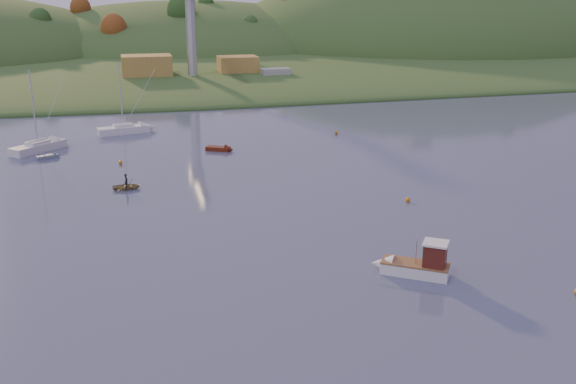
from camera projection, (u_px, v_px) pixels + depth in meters
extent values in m
cube|color=#355421|center=(157.00, 48.00, 246.83)|extent=(620.00, 220.00, 1.50)
ellipsoid|color=#355421|center=(170.00, 66.00, 186.73)|extent=(640.00, 150.00, 7.00)
ellipsoid|color=#355421|center=(188.00, 52.00, 230.69)|extent=(140.00, 120.00, 36.00)
ellipsoid|color=#355421|center=(424.00, 50.00, 236.78)|extent=(150.00, 130.00, 60.00)
cube|color=slate|center=(205.00, 81.00, 147.79)|extent=(42.00, 16.00, 2.40)
cube|color=#A78F37|center=(147.00, 66.00, 144.58)|extent=(11.00, 8.00, 4.80)
cube|color=#A78F37|center=(238.00, 65.00, 150.55)|extent=(9.00, 7.00, 4.00)
cylinder|color=#B7B7BC|center=(191.00, 36.00, 142.17)|extent=(2.20, 2.20, 18.00)
cube|color=white|center=(415.00, 269.00, 49.53)|extent=(5.27, 4.46, 0.92)
cone|color=white|center=(382.00, 264.00, 50.40)|extent=(2.53, 2.55, 1.85)
cube|color=brown|center=(415.00, 263.00, 49.39)|extent=(5.30, 4.50, 0.12)
cube|color=#501C12|center=(435.00, 255.00, 48.64)|extent=(2.23, 2.20, 1.85)
cube|color=white|center=(436.00, 243.00, 48.34)|extent=(2.52, 2.49, 0.15)
cylinder|color=silver|center=(416.00, 249.00, 49.03)|extent=(0.10, 0.10, 2.47)
cube|color=silver|center=(38.00, 148.00, 87.56)|extent=(7.25, 7.37, 1.09)
cube|color=silver|center=(38.00, 143.00, 87.39)|extent=(3.36, 3.39, 0.70)
cylinder|color=silver|center=(33.00, 108.00, 85.91)|extent=(0.18, 0.18, 9.94)
cylinder|color=silver|center=(37.00, 142.00, 87.31)|extent=(2.30, 2.37, 0.12)
cylinder|color=silver|center=(37.00, 141.00, 87.28)|extent=(2.20, 2.25, 0.36)
cube|color=white|center=(123.00, 130.00, 98.71)|extent=(8.10, 4.10, 1.07)
cube|color=white|center=(123.00, 126.00, 98.54)|extent=(3.24, 2.39, 0.68)
cylinder|color=silver|center=(121.00, 95.00, 97.10)|extent=(0.18, 0.18, 9.72)
cylinder|color=silver|center=(123.00, 125.00, 98.46)|extent=(3.05, 0.85, 0.12)
cylinder|color=white|center=(123.00, 124.00, 98.43)|extent=(2.73, 0.99, 0.36)
imported|color=#90814F|center=(127.00, 187.00, 70.96)|extent=(3.04, 2.20, 0.62)
imported|color=black|center=(126.00, 183.00, 70.83)|extent=(0.37, 0.56, 1.52)
cube|color=#531A0B|center=(218.00, 149.00, 88.14)|extent=(3.51, 2.75, 0.55)
cone|color=#531A0B|center=(229.00, 149.00, 87.73)|extent=(1.65, 1.71, 1.31)
cube|color=slate|center=(47.00, 157.00, 83.97)|extent=(2.89, 2.09, 0.48)
cone|color=slate|center=(57.00, 155.00, 84.73)|extent=(1.30, 1.43, 1.16)
cube|color=slate|center=(276.00, 82.00, 147.83)|extent=(16.02, 6.74, 2.01)
cube|color=#B7B7BC|center=(275.00, 74.00, 147.32)|extent=(6.94, 3.84, 2.68)
sphere|color=orange|center=(408.00, 200.00, 66.68)|extent=(0.50, 0.50, 0.50)
sphere|color=orange|center=(120.00, 162.00, 81.22)|extent=(0.50, 0.50, 0.50)
sphere|color=orange|center=(336.00, 133.00, 98.30)|extent=(0.50, 0.50, 0.50)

